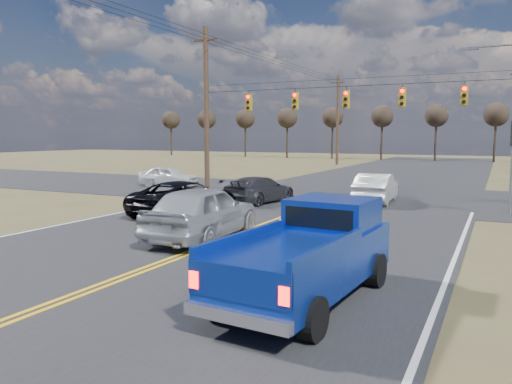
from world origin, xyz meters
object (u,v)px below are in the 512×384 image
at_px(dgrey_car_queue, 260,189).
at_px(cross_car_west, 169,176).
at_px(black_suv, 185,198).
at_px(silver_suv, 203,212).
at_px(white_car_queue, 376,188).
at_px(pickup_truck, 310,254).

height_order(dgrey_car_queue, cross_car_west, cross_car_west).
relative_size(black_suv, cross_car_west, 1.32).
bearing_deg(silver_suv, white_car_queue, -109.78).
bearing_deg(white_car_queue, silver_suv, 70.81).
xyz_separation_m(pickup_truck, black_suv, (-8.45, 7.98, -0.23)).
xyz_separation_m(white_car_queue, cross_car_west, (-13.86, 1.88, -0.06)).
bearing_deg(silver_suv, pickup_truck, 136.93).
bearing_deg(white_car_queue, pickup_truck, 94.44).
relative_size(pickup_truck, silver_suv, 1.04).
xyz_separation_m(silver_suv, cross_car_west, (-10.74, 12.91, -0.20)).
relative_size(dgrey_car_queue, cross_car_west, 1.15).
height_order(silver_suv, white_car_queue, silver_suv).
distance_m(pickup_truck, black_suv, 11.62).
bearing_deg(cross_car_west, white_car_queue, -105.15).
distance_m(black_suv, dgrey_car_queue, 5.00).
distance_m(silver_suv, white_car_queue, 11.46).
bearing_deg(cross_car_west, black_suv, -148.09).
height_order(pickup_truck, black_suv, pickup_truck).
relative_size(black_suv, white_car_queue, 1.16).
relative_size(white_car_queue, cross_car_west, 1.13).
distance_m(dgrey_car_queue, cross_car_west, 9.64).
distance_m(pickup_truck, white_car_queue, 15.41).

